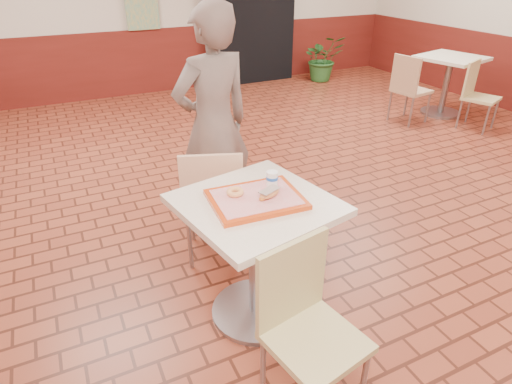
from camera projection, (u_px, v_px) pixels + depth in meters
name	position (u px, v px, depth m)	size (l,w,h in m)	color
room_shell	(399.00, 47.00, 2.78)	(8.01, 10.01, 3.01)	maroon
wainscot_band	(377.00, 183.00, 3.27)	(8.00, 10.00, 1.00)	#571610
corridor_doorway	(250.00, 17.00, 7.28)	(1.60, 0.22, 2.20)	black
main_table	(256.00, 241.00, 2.50)	(0.79, 0.79, 0.83)	beige
chair_main_front	(306.00, 321.00, 2.04)	(0.48, 0.48, 0.89)	tan
chair_main_back	(213.00, 200.00, 3.02)	(0.54, 0.54, 0.91)	#E4B089
customer	(214.00, 126.00, 3.24)	(0.65, 0.43, 1.78)	#736159
serving_tray	(256.00, 199.00, 2.36)	(0.50, 0.39, 0.03)	#C03A0E
ring_donut	(235.00, 192.00, 2.36)	(0.10, 0.10, 0.03)	#F7A15A
long_john_donut	(269.00, 193.00, 2.34)	(0.16, 0.12, 0.04)	#C8713A
paper_cup	(272.00, 178.00, 2.45)	(0.07, 0.07, 0.09)	white
second_table	(448.00, 76.00, 5.97)	(0.77, 0.77, 0.81)	beige
chair_second_left	(409.00, 86.00, 5.67)	(0.48, 0.48, 0.90)	tan
chair_second_front	(477.00, 92.00, 5.52)	(0.51, 0.51, 0.86)	#CBB77A
potted_plant	(323.00, 58.00, 7.70)	(0.72, 0.62, 0.79)	#245923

